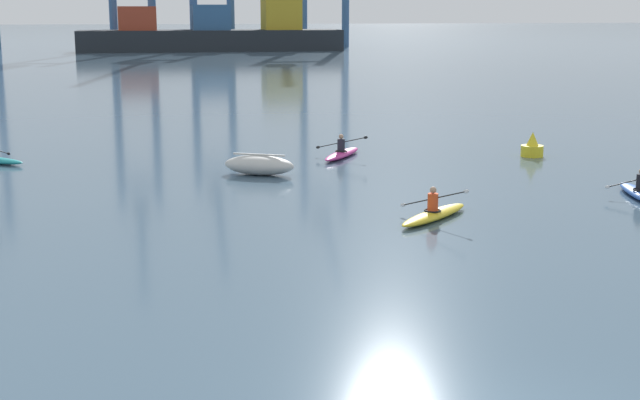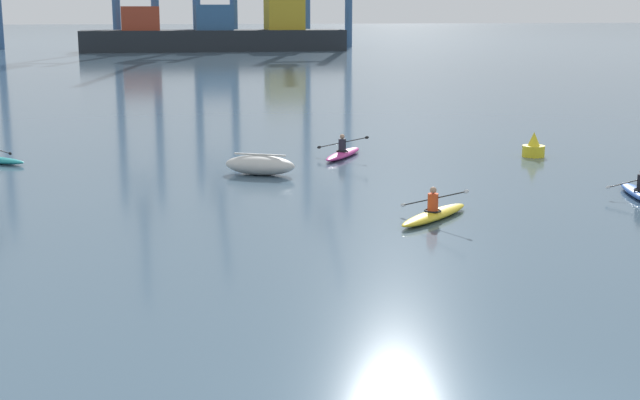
{
  "view_description": "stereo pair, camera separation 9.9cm",
  "coord_description": "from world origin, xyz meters",
  "px_view_note": "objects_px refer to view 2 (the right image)",
  "views": [
    {
      "loc": [
        -4.49,
        -10.22,
        5.75
      ],
      "look_at": [
        0.3,
        13.28,
        0.6
      ],
      "focal_mm": 49.43,
      "sensor_mm": 36.0,
      "label": 1
    },
    {
      "loc": [
        -4.39,
        -10.24,
        5.75
      ],
      "look_at": [
        0.3,
        13.28,
        0.6
      ],
      "focal_mm": 49.43,
      "sensor_mm": 36.0,
      "label": 2
    }
  ],
  "objects_px": {
    "container_barge": "(217,33)",
    "channel_buoy": "(534,148)",
    "kayak_yellow": "(434,213)",
    "kayak_magenta": "(343,153)",
    "capsized_dinghy": "(260,165)",
    "kayak_blue": "(640,192)"
  },
  "relations": [
    {
      "from": "channel_buoy",
      "to": "kayak_blue",
      "type": "bearing_deg",
      "value": -91.0
    },
    {
      "from": "kayak_yellow",
      "to": "capsized_dinghy",
      "type": "bearing_deg",
      "value": 116.47
    },
    {
      "from": "container_barge",
      "to": "kayak_magenta",
      "type": "bearing_deg",
      "value": -91.83
    },
    {
      "from": "capsized_dinghy",
      "to": "kayak_blue",
      "type": "distance_m",
      "value": 12.88
    },
    {
      "from": "container_barge",
      "to": "capsized_dinghy",
      "type": "xyz_separation_m",
      "value": [
        -6.9,
        -101.18,
        -2.18
      ]
    },
    {
      "from": "capsized_dinghy",
      "to": "kayak_yellow",
      "type": "relative_size",
      "value": 0.96
    },
    {
      "from": "channel_buoy",
      "to": "kayak_magenta",
      "type": "bearing_deg",
      "value": 170.13
    },
    {
      "from": "kayak_blue",
      "to": "kayak_magenta",
      "type": "xyz_separation_m",
      "value": [
        -7.44,
        9.48,
        0.0
      ]
    },
    {
      "from": "channel_buoy",
      "to": "kayak_yellow",
      "type": "relative_size",
      "value": 0.34
    },
    {
      "from": "kayak_yellow",
      "to": "container_barge",
      "type": "bearing_deg",
      "value": 88.43
    },
    {
      "from": "container_barge",
      "to": "channel_buoy",
      "type": "bearing_deg",
      "value": -87.43
    },
    {
      "from": "container_barge",
      "to": "kayak_yellow",
      "type": "xyz_separation_m",
      "value": [
        -2.98,
        -109.04,
        -2.36
      ]
    },
    {
      "from": "container_barge",
      "to": "kayak_magenta",
      "type": "xyz_separation_m",
      "value": [
        -3.13,
        -98.02,
        -2.36
      ]
    },
    {
      "from": "container_barge",
      "to": "channel_buoy",
      "type": "distance_m",
      "value": 99.46
    },
    {
      "from": "channel_buoy",
      "to": "kayak_yellow",
      "type": "height_order",
      "value": "kayak_yellow"
    },
    {
      "from": "capsized_dinghy",
      "to": "channel_buoy",
      "type": "bearing_deg",
      "value": 9.2
    },
    {
      "from": "capsized_dinghy",
      "to": "kayak_yellow",
      "type": "xyz_separation_m",
      "value": [
        3.91,
        -7.86,
        -0.18
      ]
    },
    {
      "from": "container_barge",
      "to": "kayak_blue",
      "type": "distance_m",
      "value": 107.62
    },
    {
      "from": "kayak_blue",
      "to": "kayak_yellow",
      "type": "relative_size",
      "value": 1.18
    },
    {
      "from": "capsized_dinghy",
      "to": "kayak_magenta",
      "type": "bearing_deg",
      "value": 39.95
    },
    {
      "from": "channel_buoy",
      "to": "kayak_yellow",
      "type": "distance_m",
      "value": 12.23
    },
    {
      "from": "kayak_magenta",
      "to": "capsized_dinghy",
      "type": "bearing_deg",
      "value": -140.05
    }
  ]
}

